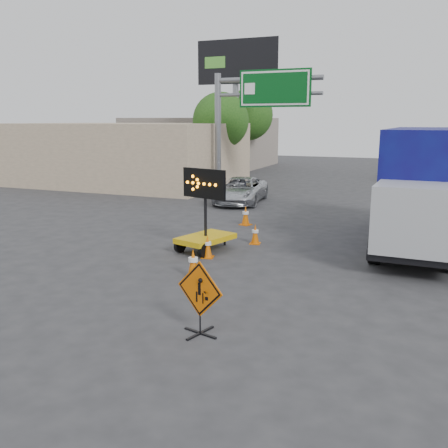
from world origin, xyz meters
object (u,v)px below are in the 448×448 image
Objects in this scene: construction_sign at (200,296)px; pickup_truck at (241,190)px; box_truck at (425,194)px; arrow_board at (206,233)px.

construction_sign is 0.32× the size of pickup_truck.
box_truck reaches higher than construction_sign.
box_truck reaches higher than arrow_board.
construction_sign reaches higher than pickup_truck.
construction_sign is at bearing -111.21° from box_truck.
arrow_board is 0.32× the size of box_truck.
construction_sign is at bearing -50.07° from arrow_board.
box_truck is at bearing 43.98° from arrow_board.
box_truck is (6.53, 3.40, 1.17)m from arrow_board.
pickup_truck is 10.87m from box_truck.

